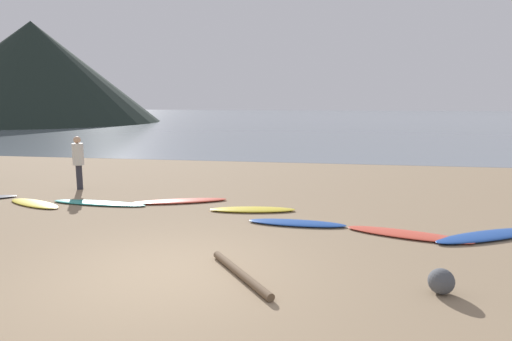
% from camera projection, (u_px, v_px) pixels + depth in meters
% --- Properties ---
extents(ground_plane, '(120.00, 120.00, 0.20)m').
position_uv_depth(ground_plane, '(262.00, 174.00, 16.60)').
color(ground_plane, '#8C7559').
rests_on(ground_plane, ground).
extents(ocean_water, '(140.00, 100.00, 0.01)m').
position_uv_depth(ocean_water, '(314.00, 118.00, 67.76)').
color(ocean_water, slate).
rests_on(ocean_water, ground).
extents(headland_hill, '(29.04, 29.04, 11.87)m').
position_uv_depth(headland_hill, '(34.00, 73.00, 52.30)').
color(headland_hill, black).
rests_on(headland_hill, ground).
extents(surfboard_1, '(1.97, 1.26, 0.07)m').
position_uv_depth(surfboard_1, '(34.00, 203.00, 11.35)').
color(surfboard_1, yellow).
rests_on(surfboard_1, ground).
extents(surfboard_2, '(2.66, 0.64, 0.07)m').
position_uv_depth(surfboard_2, '(99.00, 203.00, 11.40)').
color(surfboard_2, teal).
rests_on(surfboard_2, ground).
extents(surfboard_3, '(2.53, 1.37, 0.08)m').
position_uv_depth(surfboard_3, '(179.00, 201.00, 11.60)').
color(surfboard_3, '#D84C38').
rests_on(surfboard_3, ground).
extents(surfboard_4, '(2.15, 0.84, 0.08)m').
position_uv_depth(surfboard_4, '(252.00, 209.00, 10.69)').
color(surfboard_4, yellow).
rests_on(surfboard_4, ground).
extents(surfboard_5, '(2.15, 0.58, 0.08)m').
position_uv_depth(surfboard_5, '(297.00, 223.00, 9.53)').
color(surfboard_5, '#1E479E').
rests_on(surfboard_5, ground).
extents(surfboard_6, '(2.49, 1.23, 0.07)m').
position_uv_depth(surfboard_6, '(408.00, 234.00, 8.73)').
color(surfboard_6, '#D84C38').
rests_on(surfboard_6, ground).
extents(surfboard_7, '(2.49, 1.73, 0.09)m').
position_uv_depth(surfboard_7, '(488.00, 236.00, 8.61)').
color(surfboard_7, '#1E479E').
rests_on(surfboard_7, ground).
extents(person_2, '(0.33, 0.33, 1.61)m').
position_uv_depth(person_2, '(78.00, 158.00, 13.18)').
color(person_2, '#2D2D38').
rests_on(person_2, ground).
extents(driftwood_log, '(1.24, 1.58, 0.12)m').
position_uv_depth(driftwood_log, '(241.00, 274.00, 6.69)').
color(driftwood_log, brown).
rests_on(driftwood_log, ground).
extents(beach_rock_near, '(0.36, 0.36, 0.36)m').
position_uv_depth(beach_rock_near, '(441.00, 281.00, 6.11)').
color(beach_rock_near, '#494C51').
rests_on(beach_rock_near, ground).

